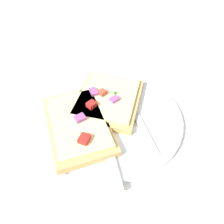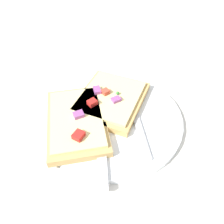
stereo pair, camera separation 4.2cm
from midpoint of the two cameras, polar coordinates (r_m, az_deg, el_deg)
The scene contains 7 objects.
ground_plane at distance 0.44m, azimuth 2.76°, elevation -2.14°, with size 4.00×4.00×0.00m, color beige.
plate at distance 0.44m, azimuth 2.78°, elevation -1.61°, with size 0.28×0.28×0.01m.
fork at distance 0.44m, azimuth 8.31°, elevation -0.45°, with size 0.15×0.16×0.01m.
knife at distance 0.39m, azimuth 0.25°, elevation -7.60°, with size 0.17×0.16×0.01m.
pizza_slice_main at distance 0.45m, azimuth 2.27°, elevation 3.34°, with size 0.18×0.17×0.03m.
pizza_slice_corner at distance 0.41m, azimuth -6.34°, elevation -2.26°, with size 0.19×0.20×0.03m.
crumb_scatter at distance 0.41m, azimuth 3.51°, elevation -3.14°, with size 0.04×0.04×0.01m.
Camera 2 is at (0.23, 0.19, 0.33)m, focal length 35.00 mm.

